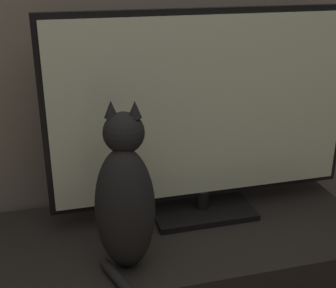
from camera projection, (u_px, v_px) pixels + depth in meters
name	position (u px, v px, depth m)	size (l,w,h in m)	color
tv	(204.00, 116.00, 1.46)	(0.99, 0.20, 0.67)	black
cat	(125.00, 200.00, 1.25)	(0.20, 0.30, 0.47)	black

